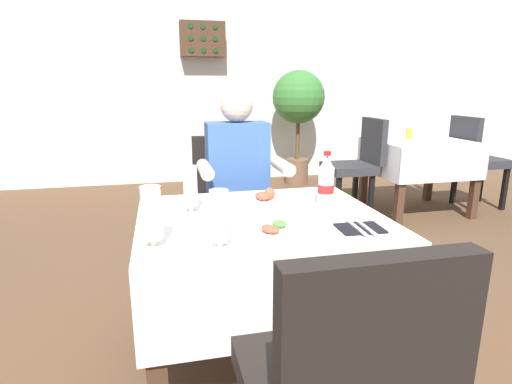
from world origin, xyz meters
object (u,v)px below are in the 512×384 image
(plate_near_camera, at_px, (272,231))
(wall_bottle_rack, at_px, (202,39))
(main_dining_table, at_px, (261,255))
(beer_glass_middle, at_px, (219,219))
(seated_diner_far, at_px, (239,184))
(background_dining_table, at_px, (418,158))
(chair_far_diner_seat, at_px, (230,205))
(napkin_cutlery_set, at_px, (360,228))
(background_table_tumbler, at_px, (409,134))
(beer_glass_left, at_px, (152,215))
(background_chair_left, at_px, (357,161))
(background_chair_right, at_px, (475,156))
(plate_far_diner, at_px, (266,199))
(beer_glass_right, at_px, (190,188))
(cola_bottle_primary, at_px, (326,182))

(plate_near_camera, relative_size, wall_bottle_rack, 0.43)
(main_dining_table, relative_size, beer_glass_middle, 5.01)
(seated_diner_far, relative_size, background_dining_table, 1.35)
(chair_far_diner_seat, distance_m, napkin_cutlery_set, 1.14)
(napkin_cutlery_set, xyz_separation_m, background_table_tumbler, (1.75, 2.42, 0.05))
(beer_glass_middle, height_order, background_dining_table, beer_glass_middle)
(beer_glass_left, bearing_deg, background_dining_table, 42.01)
(seated_diner_far, xyz_separation_m, plate_near_camera, (-0.05, -0.94, 0.04))
(plate_near_camera, height_order, beer_glass_left, beer_glass_left)
(beer_glass_middle, bearing_deg, background_chair_left, 54.63)
(beer_glass_left, height_order, background_chair_left, background_chair_left)
(chair_far_diner_seat, distance_m, beer_glass_left, 1.21)
(napkin_cutlery_set, relative_size, background_chair_left, 0.20)
(background_chair_right, height_order, background_table_tumbler, background_chair_right)
(background_chair_left, bearing_deg, background_table_tumbler, 9.38)
(background_dining_table, bearing_deg, main_dining_table, -136.06)
(wall_bottle_rack, bearing_deg, background_chair_right, -34.75)
(plate_far_diner, relative_size, napkin_cutlery_set, 1.32)
(main_dining_table, xyz_separation_m, seated_diner_far, (0.04, 0.72, 0.15))
(beer_glass_right, relative_size, background_chair_right, 0.21)
(plate_far_diner, height_order, background_table_tumbler, background_table_tumbler)
(beer_glass_left, relative_size, background_chair_left, 0.22)
(plate_near_camera, xyz_separation_m, cola_bottle_primary, (0.34, 0.31, 0.10))
(plate_near_camera, bearing_deg, background_chair_left, 57.03)
(chair_far_diner_seat, distance_m, cola_bottle_primary, 0.86)
(beer_glass_left, distance_m, background_chair_left, 3.03)
(main_dining_table, xyz_separation_m, beer_glass_left, (-0.44, -0.26, 0.29))
(background_dining_table, xyz_separation_m, background_chair_right, (0.67, 0.00, -0.00))
(plate_near_camera, bearing_deg, beer_glass_left, -174.81)
(background_table_tumbler, bearing_deg, main_dining_table, -133.80)
(plate_far_diner, height_order, beer_glass_left, beer_glass_left)
(wall_bottle_rack, bearing_deg, cola_bottle_primary, -87.82)
(seated_diner_far, xyz_separation_m, plate_far_diner, (0.03, -0.51, 0.05))
(plate_near_camera, bearing_deg, background_table_tumbler, 48.80)
(background_chair_left, bearing_deg, seated_diner_far, -136.69)
(wall_bottle_rack, bearing_deg, seated_diner_far, -92.53)
(beer_glass_left, xyz_separation_m, beer_glass_middle, (0.22, -0.06, -0.01))
(beer_glass_left, bearing_deg, plate_near_camera, 5.19)
(chair_far_diner_seat, bearing_deg, beer_glass_middle, -100.94)
(main_dining_table, relative_size, plate_far_diner, 4.05)
(beer_glass_left, relative_size, background_table_tumbler, 1.95)
(plate_near_camera, relative_size, background_chair_right, 0.25)
(main_dining_table, relative_size, plate_near_camera, 4.23)
(chair_far_diner_seat, distance_m, wall_bottle_rack, 3.34)
(background_chair_right, bearing_deg, wall_bottle_rack, 145.25)
(main_dining_table, height_order, napkin_cutlery_set, napkin_cutlery_set)
(background_chair_left, bearing_deg, napkin_cutlery_set, -116.26)
(napkin_cutlery_set, distance_m, background_chair_right, 3.41)
(plate_near_camera, height_order, cola_bottle_primary, cola_bottle_primary)
(beer_glass_left, relative_size, background_chair_right, 0.22)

